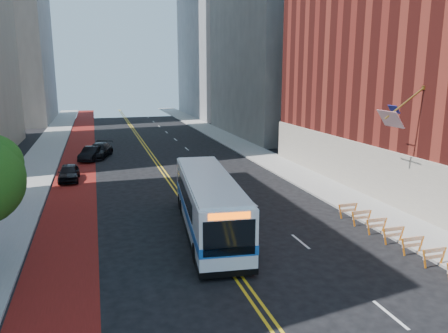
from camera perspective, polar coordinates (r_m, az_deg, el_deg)
name	(u,v)px	position (r m, az deg, el deg)	size (l,w,h in m)	color
ground	(260,307)	(18.92, 4.68, -17.86)	(160.00, 160.00, 0.00)	black
sidewalk_left	(35,170)	(46.57, -23.45, -0.42)	(4.00, 140.00, 0.15)	gray
sidewalk_right	(264,157)	(49.58, 5.19, 1.28)	(4.00, 140.00, 0.15)	gray
bus_lane_paint	(77,168)	(46.25, -18.66, -0.22)	(3.60, 140.00, 0.01)	#60130D
center_line_inner	(156,164)	(46.57, -8.89, 0.37)	(0.14, 140.00, 0.01)	gold
center_line_outer	(159,163)	(46.62, -8.46, 0.40)	(0.14, 140.00, 0.01)	gold
lane_dashes	(187,149)	(55.13, -4.88, 2.32)	(0.14, 98.20, 0.01)	silver
midrise_right_near	(291,0)	(70.36, 8.68, 20.73)	(18.00, 26.00, 40.00)	slate
construction_barriers	(403,238)	(25.87, 22.30, -8.60)	(1.42, 10.91, 1.00)	orange
transit_bus	(208,203)	(26.12, -2.05, -4.79)	(4.12, 12.96, 3.50)	white
car_a	(69,173)	(41.08, -19.61, -0.77)	(1.71, 4.26, 1.45)	black
car_b	(91,154)	(49.86, -16.95, 1.63)	(1.57, 4.51, 1.48)	black
car_c	(99,150)	(51.31, -16.04, 2.03)	(2.22, 5.45, 1.58)	black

